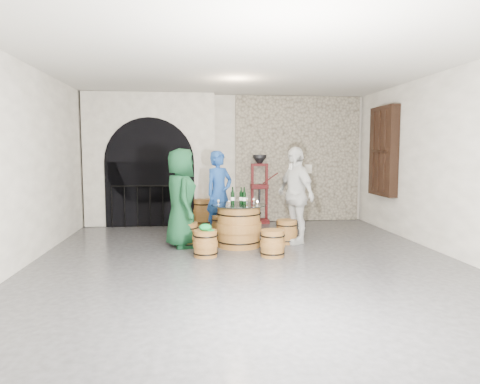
{
  "coord_description": "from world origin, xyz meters",
  "views": [
    {
      "loc": [
        -0.85,
        -6.84,
        1.8
      ],
      "look_at": [
        -0.01,
        0.96,
        1.05
      ],
      "focal_mm": 32.0,
      "sensor_mm": 36.0,
      "label": 1
    }
  ],
  "objects": [
    {
      "name": "ground",
      "position": [
        0.0,
        0.0,
        0.0
      ],
      "size": [
        8.0,
        8.0,
        0.0
      ],
      "primitive_type": "plane",
      "color": "#2F2F32",
      "rests_on": "ground"
    },
    {
      "name": "wall_back",
      "position": [
        0.0,
        4.0,
        1.6
      ],
      "size": [
        8.0,
        0.0,
        8.0
      ],
      "primitive_type": "plane",
      "rotation": [
        1.57,
        0.0,
        0.0
      ],
      "color": "silver",
      "rests_on": "ground"
    },
    {
      "name": "wall_front",
      "position": [
        0.0,
        -4.0,
        1.6
      ],
      "size": [
        8.0,
        0.0,
        8.0
      ],
      "primitive_type": "plane",
      "rotation": [
        -1.57,
        0.0,
        0.0
      ],
      "color": "silver",
      "rests_on": "ground"
    },
    {
      "name": "wall_left",
      "position": [
        -3.5,
        0.0,
        1.6
      ],
      "size": [
        0.0,
        8.0,
        8.0
      ],
      "primitive_type": "plane",
      "rotation": [
        1.57,
        0.0,
        1.57
      ],
      "color": "silver",
      "rests_on": "ground"
    },
    {
      "name": "wall_right",
      "position": [
        3.5,
        0.0,
        1.6
      ],
      "size": [
        0.0,
        8.0,
        8.0
      ],
      "primitive_type": "plane",
      "rotation": [
        1.57,
        0.0,
        -1.57
      ],
      "color": "silver",
      "rests_on": "ground"
    },
    {
      "name": "ceiling",
      "position": [
        0.0,
        0.0,
        3.2
      ],
      "size": [
        8.0,
        8.0,
        0.0
      ],
      "primitive_type": "plane",
      "rotation": [
        3.14,
        0.0,
        0.0
      ],
      "color": "beige",
      "rests_on": "wall_back"
    },
    {
      "name": "stone_facing_panel",
      "position": [
        1.8,
        3.94,
        1.6
      ],
      "size": [
        3.2,
        0.12,
        3.18
      ],
      "primitive_type": "cube",
      "color": "#9E957E",
      "rests_on": "ground"
    },
    {
      "name": "arched_opening",
      "position": [
        -1.9,
        3.74,
        1.58
      ],
      "size": [
        3.1,
        0.6,
        3.19
      ],
      "color": "silver",
      "rests_on": "ground"
    },
    {
      "name": "shuttered_window",
      "position": [
        3.38,
        2.4,
        1.8
      ],
      "size": [
        0.23,
        1.1,
        2.0
      ],
      "color": "black",
      "rests_on": "wall_right"
    },
    {
      "name": "barrel_table",
      "position": [
        -0.02,
        1.1,
        0.4
      ],
      "size": [
        1.04,
        1.04,
        0.8
      ],
      "color": "brown",
      "rests_on": "ground"
    },
    {
      "name": "barrel_stool_left",
      "position": [
        -1.0,
        1.17,
        0.23
      ],
      "size": [
        0.44,
        0.44,
        0.46
      ],
      "color": "brown",
      "rests_on": "ground"
    },
    {
      "name": "barrel_stool_far",
      "position": [
        -0.29,
        2.05,
        0.23
      ],
      "size": [
        0.44,
        0.44,
        0.46
      ],
      "color": "brown",
      "rests_on": "ground"
    },
    {
      "name": "barrel_stool_right",
      "position": [
        0.94,
        1.28,
        0.23
      ],
      "size": [
        0.44,
        0.44,
        0.46
      ],
      "color": "brown",
      "rests_on": "ground"
    },
    {
      "name": "barrel_stool_near_right",
      "position": [
        0.47,
        0.26,
        0.23
      ],
      "size": [
        0.44,
        0.44,
        0.46
      ],
      "color": "brown",
      "rests_on": "ground"
    },
    {
      "name": "barrel_stool_near_left",
      "position": [
        -0.67,
        0.37,
        0.23
      ],
      "size": [
        0.44,
        0.44,
        0.46
      ],
      "color": "brown",
      "rests_on": "ground"
    },
    {
      "name": "green_cap",
      "position": [
        -0.67,
        0.37,
        0.51
      ],
      "size": [
        0.26,
        0.22,
        0.12
      ],
      "color": "#0C8836",
      "rests_on": "barrel_stool_near_left"
    },
    {
      "name": "person_green",
      "position": [
        -1.1,
        1.17,
        0.93
      ],
      "size": [
        0.75,
        1.0,
        1.85
      ],
      "primitive_type": "imported",
      "rotation": [
        0.0,
        0.0,
        1.76
      ],
      "color": "#103C21",
      "rests_on": "ground"
    },
    {
      "name": "person_blue",
      "position": [
        -0.33,
        2.19,
        0.91
      ],
      "size": [
        0.79,
        0.73,
        1.81
      ],
      "primitive_type": "imported",
      "rotation": [
        0.0,
        0.0,
        0.6
      ],
      "color": "navy",
      "rests_on": "ground"
    },
    {
      "name": "person_white",
      "position": [
        1.11,
        1.31,
        0.94
      ],
      "size": [
        0.82,
        1.2,
        1.89
      ],
      "primitive_type": "imported",
      "rotation": [
        0.0,
        0.0,
        -1.21
      ],
      "color": "silver",
      "rests_on": "ground"
    },
    {
      "name": "wine_bottle_left",
      "position": [
        -0.13,
        1.16,
        0.93
      ],
      "size": [
        0.08,
        0.08,
        0.32
      ],
      "color": "black",
      "rests_on": "barrel_table"
    },
    {
      "name": "wine_bottle_center",
      "position": [
        0.08,
        1.09,
        0.93
      ],
      "size": [
        0.08,
        0.08,
        0.32
      ],
      "color": "black",
      "rests_on": "barrel_table"
    },
    {
      "name": "wine_bottle_right",
      "position": [
        0.03,
        1.17,
        0.93
      ],
      "size": [
        0.08,
        0.08,
        0.32
      ],
      "color": "black",
      "rests_on": "barrel_table"
    },
    {
      "name": "tasting_glass_a",
      "position": [
        -0.22,
        0.96,
        0.85
      ],
      "size": [
        0.05,
        0.05,
        0.1
      ],
      "primitive_type": null,
      "color": "#A46D1F",
      "rests_on": "barrel_table"
    },
    {
      "name": "tasting_glass_b",
      "position": [
        0.28,
        1.24,
        0.85
      ],
      "size": [
        0.05,
        0.05,
        0.1
      ],
      "primitive_type": null,
      "color": "#A46D1F",
      "rests_on": "barrel_table"
    },
    {
      "name": "tasting_glass_c",
      "position": [
        -0.14,
        1.33,
        0.85
      ],
      "size": [
        0.05,
        0.05,
        0.1
      ],
      "primitive_type": null,
      "color": "#A46D1F",
      "rests_on": "barrel_table"
    },
    {
      "name": "tasting_glass_d",
      "position": [
        0.16,
        1.35,
        0.85
      ],
      "size": [
        0.05,
        0.05,
        0.1
      ],
      "primitive_type": null,
      "color": "#A46D1F",
      "rests_on": "barrel_table"
    },
    {
      "name": "tasting_glass_e",
      "position": [
        0.29,
        0.85,
        0.85
      ],
      "size": [
        0.05,
        0.05,
        0.1
      ],
      "primitive_type": null,
      "color": "#A46D1F",
      "rests_on": "barrel_table"
    },
    {
      "name": "tasting_glass_f",
      "position": [
        -0.4,
        1.09,
        0.85
      ],
      "size": [
        0.05,
        0.05,
        0.1
      ],
      "primitive_type": null,
      "color": "#A46D1F",
      "rests_on": "barrel_table"
    },
    {
      "name": "side_barrel",
      "position": [
        -0.64,
        3.45,
        0.33
      ],
      "size": [
        0.49,
        0.49,
        0.65
      ],
      "rotation": [
        0.0,
        0.0,
        -0.36
      ],
      "color": "brown",
      "rests_on": "ground"
    },
    {
      "name": "corking_press",
      "position": [
        0.77,
        3.7,
        1.0
      ],
      "size": [
        0.7,
        0.38,
        1.71
      ],
      "rotation": [
        0.0,
        0.0,
        -0.01
      ],
      "color": "#440B0B",
      "rests_on": "ground"
    },
    {
      "name": "control_box",
      "position": [
        2.05,
        3.86,
        1.35
      ],
      "size": [
        0.18,
        0.1,
        0.22
      ],
      "primitive_type": "cube",
      "color": "silver",
      "rests_on": "wall_back"
    }
  ]
}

